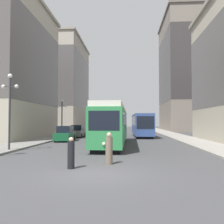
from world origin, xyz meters
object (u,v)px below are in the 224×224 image
Objects in this scene: pedestrian_crossing_far at (71,154)px; lamp_post_left_near at (10,100)px; streetcar at (112,124)px; lamp_post_left_far at (62,112)px; transit_bus at (142,124)px; pedestrian_crossing_near at (109,149)px; parked_car_left_near at (65,134)px; parked_car_left_mid at (77,131)px.

pedestrian_crossing_far is 9.92m from lamp_post_left_near.
pedestrian_crossing_far is (-1.31, -12.22, -1.36)m from streetcar.
transit_bus is at bearing 16.25° from lamp_post_left_far.
pedestrian_crossing_near is 0.29× the size of lamp_post_left_near.
transit_bus is at bearing 39.71° from parked_car_left_near.
transit_bus is 12.23m from lamp_post_left_far.
lamp_post_left_far reaches higher than parked_car_left_near.
parked_car_left_near is 16.70m from pedestrian_crossing_near.
pedestrian_crossing_near is 0.33× the size of lamp_post_left_far.
streetcar is at bearing -51.72° from lamp_post_left_far.
transit_bus reaches higher than pedestrian_crossing_near.
lamp_post_left_near reaches higher than lamp_post_left_far.
pedestrian_crossing_near is at bearing -99.14° from transit_bus.
streetcar is 9.41× the size of pedestrian_crossing_far.
lamp_post_left_far reaches higher than parked_car_left_mid.
parked_car_left_mid is 17.78m from lamp_post_left_near.
parked_car_left_mid is 2.73× the size of pedestrian_crossing_far.
lamp_post_left_far is at bearing 106.68° from parked_car_left_near.
lamp_post_left_near is (-11.63, -18.95, 2.14)m from transit_bus.
transit_bus is 2.13× the size of lamp_post_left_far.
lamp_post_left_near is at bearing -96.15° from parked_car_left_mid.
parked_car_left_near is 7.26m from parked_car_left_mid.
transit_bus is 26.12m from pedestrian_crossing_far.
parked_car_left_near reaches higher than pedestrian_crossing_near.
parked_car_left_mid is at bearing -78.70° from pedestrian_crossing_far.
transit_bus is at bearing 75.25° from streetcar.
parked_car_left_near is at bearing -74.14° from pedestrian_crossing_far.
parked_car_left_near is 0.79× the size of lamp_post_left_near.
streetcar is at bearing -39.72° from parked_car_left_near.
pedestrian_crossing_far is (-1.83, -1.36, -0.08)m from pedestrian_crossing_near.
parked_car_left_near is at bearing 79.37° from lamp_post_left_near.
lamp_post_left_near is (-1.90, -10.11, 3.24)m from parked_car_left_near.
parked_car_left_near is 17.39m from pedestrian_crossing_far.
lamp_post_left_far is at bearing -165.26° from transit_bus.
parked_car_left_near is 2.70× the size of pedestrian_crossing_near.
lamp_post_left_far is at bearing -66.53° from pedestrian_crossing_near.
pedestrian_crossing_near reaches higher than pedestrian_crossing_far.
pedestrian_crossing_near is at bearing -73.93° from parked_car_left_mid.
parked_car_left_mid is (-9.73, -1.57, -1.10)m from transit_bus.
parked_car_left_near is at bearing -70.78° from lamp_post_left_far.
parked_car_left_near is at bearing -139.27° from transit_bus.
pedestrian_crossing_far is (-5.07, -25.59, -1.21)m from transit_bus.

